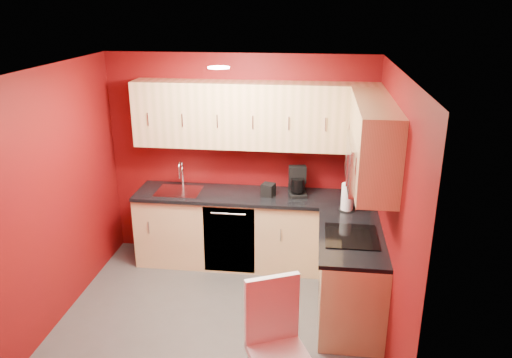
% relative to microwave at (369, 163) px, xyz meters
% --- Properties ---
extents(floor, '(3.20, 3.20, 0.00)m').
position_rel_microwave_xyz_m(floor, '(-1.39, -0.20, -1.66)').
color(floor, '#454240').
rests_on(floor, ground).
extents(ceiling, '(3.20, 3.20, 0.00)m').
position_rel_microwave_xyz_m(ceiling, '(-1.39, -0.20, 0.84)').
color(ceiling, white).
rests_on(ceiling, wall_back).
extents(wall_back, '(3.20, 0.00, 3.20)m').
position_rel_microwave_xyz_m(wall_back, '(-1.39, 1.30, -0.41)').
color(wall_back, '#610A09').
rests_on(wall_back, floor).
extents(wall_front, '(3.20, 0.00, 3.20)m').
position_rel_microwave_xyz_m(wall_front, '(-1.39, -1.70, -0.41)').
color(wall_front, '#610A09').
rests_on(wall_front, floor).
extents(wall_left, '(0.00, 3.00, 3.00)m').
position_rel_microwave_xyz_m(wall_left, '(-2.99, -0.20, -0.41)').
color(wall_left, '#610A09').
rests_on(wall_left, floor).
extents(wall_right, '(0.00, 3.00, 3.00)m').
position_rel_microwave_xyz_m(wall_right, '(0.21, -0.20, -0.41)').
color(wall_right, '#610A09').
rests_on(wall_right, floor).
extents(base_cabinets_back, '(2.80, 0.60, 0.87)m').
position_rel_microwave_xyz_m(base_cabinets_back, '(-1.19, 1.00, -1.22)').
color(base_cabinets_back, '#E9C785').
rests_on(base_cabinets_back, floor).
extents(base_cabinets_right, '(0.60, 1.30, 0.87)m').
position_rel_microwave_xyz_m(base_cabinets_right, '(-0.09, 0.05, -1.22)').
color(base_cabinets_right, '#E9C785').
rests_on(base_cabinets_right, floor).
extents(countertop_back, '(2.80, 0.63, 0.04)m').
position_rel_microwave_xyz_m(countertop_back, '(-1.19, 0.99, -0.77)').
color(countertop_back, black).
rests_on(countertop_back, base_cabinets_back).
extents(countertop_right, '(0.63, 1.27, 0.04)m').
position_rel_microwave_xyz_m(countertop_right, '(-0.11, 0.04, -0.77)').
color(countertop_right, black).
rests_on(countertop_right, base_cabinets_right).
extents(upper_cabinets_back, '(2.80, 0.35, 0.75)m').
position_rel_microwave_xyz_m(upper_cabinets_back, '(-1.19, 1.13, 0.17)').
color(upper_cabinets_back, '#EABB84').
rests_on(upper_cabinets_back, wall_back).
extents(upper_cabinets_right, '(0.35, 1.55, 0.75)m').
position_rel_microwave_xyz_m(upper_cabinets_right, '(0.03, 0.24, 0.23)').
color(upper_cabinets_right, '#EABB84').
rests_on(upper_cabinets_right, wall_right).
extents(microwave, '(0.42, 0.76, 0.42)m').
position_rel_microwave_xyz_m(microwave, '(0.00, 0.00, 0.00)').
color(microwave, silver).
rests_on(microwave, upper_cabinets_right).
extents(cooktop, '(0.50, 0.55, 0.01)m').
position_rel_microwave_xyz_m(cooktop, '(-0.11, 0.00, -0.74)').
color(cooktop, black).
rests_on(cooktop, countertop_right).
extents(sink, '(0.52, 0.42, 0.35)m').
position_rel_microwave_xyz_m(sink, '(-2.09, 1.00, -0.72)').
color(sink, silver).
rests_on(sink, countertop_back).
extents(dishwasher_front, '(0.60, 0.02, 0.82)m').
position_rel_microwave_xyz_m(dishwasher_front, '(-1.44, 0.71, -1.22)').
color(dishwasher_front, black).
rests_on(dishwasher_front, base_cabinets_back).
extents(downlight, '(0.20, 0.20, 0.01)m').
position_rel_microwave_xyz_m(downlight, '(-1.39, 0.10, 0.82)').
color(downlight, white).
rests_on(downlight, ceiling).
extents(coffee_maker, '(0.24, 0.30, 0.33)m').
position_rel_microwave_xyz_m(coffee_maker, '(-0.68, 1.03, -0.58)').
color(coffee_maker, black).
rests_on(coffee_maker, countertop_back).
extents(napkin_holder, '(0.17, 0.17, 0.15)m').
position_rel_microwave_xyz_m(napkin_holder, '(-1.02, 0.97, -0.68)').
color(napkin_holder, black).
rests_on(napkin_holder, countertop_back).
extents(paper_towel, '(0.20, 0.20, 0.30)m').
position_rel_microwave_xyz_m(paper_towel, '(-0.13, 0.65, -0.60)').
color(paper_towel, white).
rests_on(paper_towel, countertop_right).
extents(dining_chair, '(0.58, 0.60, 1.08)m').
position_rel_microwave_xyz_m(dining_chair, '(-0.69, -1.29, -1.12)').
color(dining_chair, white).
rests_on(dining_chair, floor).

